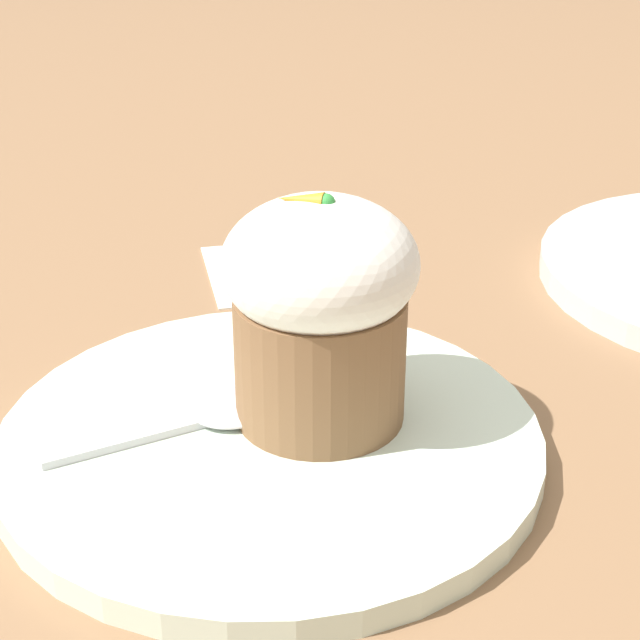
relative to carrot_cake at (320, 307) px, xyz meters
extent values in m
plane|color=#846042|center=(0.02, 0.02, -0.07)|extent=(4.00, 4.00, 0.00)
cylinder|color=silver|center=(0.02, 0.02, -0.06)|extent=(0.25, 0.25, 0.01)
cylinder|color=brown|center=(0.00, 0.00, -0.03)|extent=(0.08, 0.08, 0.06)
ellipsoid|color=white|center=(0.00, 0.00, 0.02)|extent=(0.09, 0.09, 0.06)
cone|color=orange|center=(0.01, 0.00, 0.05)|extent=(0.02, 0.01, 0.01)
sphere|color=green|center=(0.00, 0.00, 0.05)|extent=(0.01, 0.01, 0.01)
cube|color=silver|center=(0.08, 0.05, -0.05)|extent=(0.06, 0.06, 0.00)
ellipsoid|color=silver|center=(0.04, 0.01, -0.05)|extent=(0.06, 0.06, 0.01)
cube|color=white|center=(0.07, -0.18, -0.07)|extent=(0.14, 0.13, 0.00)
camera|label=1|loc=(-0.11, 0.41, 0.21)|focal=60.00mm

